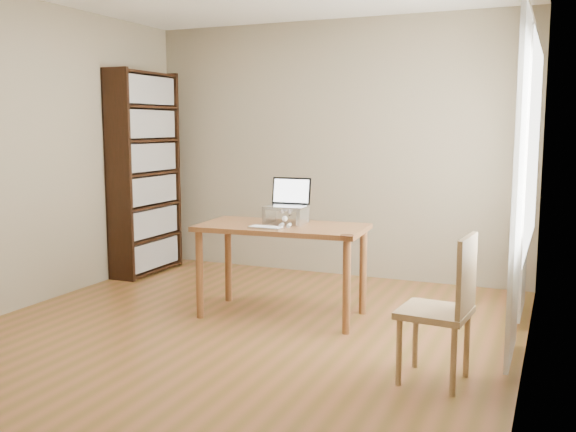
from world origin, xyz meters
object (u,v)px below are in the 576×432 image
(bookshelf, at_px, (145,173))
(cat, at_px, (291,216))
(desk, at_px, (282,238))
(keyboard, at_px, (266,228))
(chair, at_px, (447,304))
(laptop, at_px, (289,200))

(bookshelf, xyz_separation_m, cat, (1.99, -0.80, -0.24))
(desk, height_order, keyboard, keyboard)
(bookshelf, relative_size, keyboard, 7.65)
(cat, xyz_separation_m, chair, (1.42, -0.99, -0.33))
(chair, bearing_deg, cat, 150.57)
(cat, height_order, chair, chair)
(bookshelf, relative_size, chair, 2.32)
(desk, bearing_deg, bookshelf, 151.53)
(desk, distance_m, laptop, 0.33)
(bookshelf, bearing_deg, cat, -21.83)
(bookshelf, height_order, cat, bookshelf)
(desk, distance_m, chair, 1.71)
(laptop, relative_size, chair, 0.38)
(chair, bearing_deg, keyboard, 161.53)
(keyboard, xyz_separation_m, chair, (1.49, -0.66, -0.27))
(laptop, height_order, cat, laptop)
(bookshelf, height_order, desk, bookshelf)
(desk, relative_size, cat, 2.86)
(desk, height_order, laptop, laptop)
(laptop, height_order, keyboard, laptop)
(cat, bearing_deg, keyboard, -115.25)
(bookshelf, height_order, chair, bookshelf)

